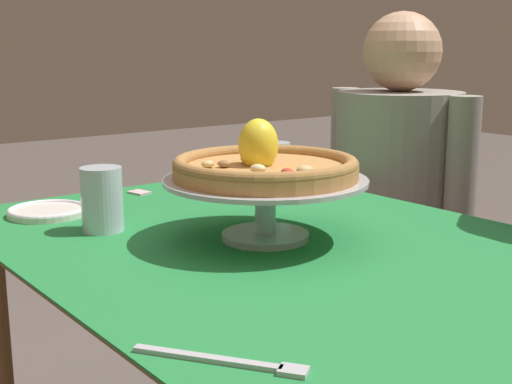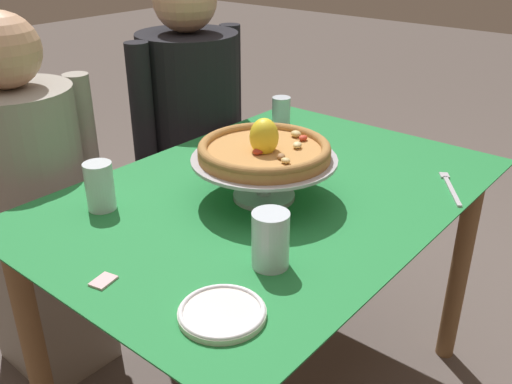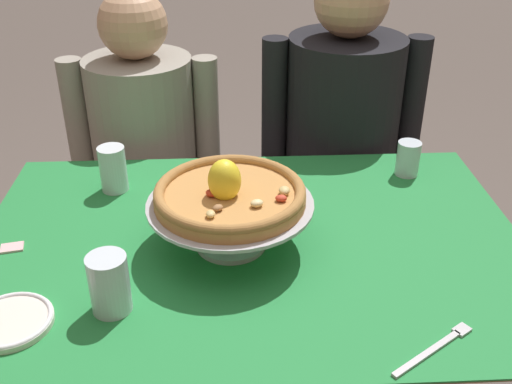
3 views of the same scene
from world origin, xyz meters
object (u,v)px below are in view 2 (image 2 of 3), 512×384
Objects in this scene: water_glass_back_left at (100,189)px; sugar_packet at (103,281)px; diner_right at (192,142)px; water_glass_back_right at (281,113)px; water_glass_front_left at (270,242)px; pizza_stand at (264,168)px; diner_left at (34,213)px; pizza at (264,149)px; side_plate at (222,312)px; dinner_fork at (450,187)px.

sugar_packet is (-0.19, -0.26, -0.05)m from water_glass_back_left.
sugar_packet is at bearing -143.68° from diner_right.
water_glass_back_right is 0.78× the size of water_glass_front_left.
pizza_stand is 0.32m from water_glass_front_left.
water_glass_front_left is at bearing -144.08° from water_glass_back_right.
water_glass_front_left is 0.10× the size of diner_right.
diner_left is at bearing 154.37° from water_glass_back_right.
side_plate is at bearing -150.11° from pizza.
sugar_packet is 0.73m from diner_left.
side_plate is (-0.19, -0.04, -0.05)m from water_glass_front_left.
water_glass_front_left is (-0.24, -0.21, -0.08)m from pizza.
side_plate is at bearing -103.11° from water_glass_back_left.
diner_right is at bearing 89.85° from dinner_fork.
pizza reaches higher than water_glass_back_right.
pizza is at bearing -1.49° from sugar_packet.
diner_right is at bearing 36.32° from sugar_packet.
water_glass_back_left is 0.75× the size of side_plate.
diner_left is (-0.28, 0.69, -0.30)m from pizza.
water_glass_back_left reaches higher than dinner_fork.
pizza is 0.79m from diner_right.
water_glass_front_left is at bearing -138.69° from pizza_stand.
pizza is 0.42m from water_glass_back_left.
side_plate is 3.27× the size of sugar_packet.
side_plate is (-0.12, -0.52, -0.05)m from water_glass_back_left.
pizza_stand is 0.50m from side_plate.
pizza_stand is 3.03× the size of water_glass_back_left.
diner_right reaches higher than dinner_fork.
pizza_stand is 0.31× the size of diner_left.
water_glass_back_right is (0.49, 0.32, -0.10)m from pizza.
diner_right reaches higher than water_glass_back_left.
diner_right reaches higher than diner_left.
diner_left is (-0.77, 0.37, -0.21)m from water_glass_back_right.
side_plate is at bearing 172.54° from dinner_fork.
pizza is 2.70× the size of water_glass_front_left.
water_glass_front_left reaches higher than sugar_packet.
pizza reaches higher than dinner_fork.
diner_left is (-0.28, 0.69, -0.25)m from pizza_stand.
water_glass_front_left is at bearing -138.76° from pizza.
pizza_stand is 7.42× the size of sugar_packet.
dinner_fork is at bearing -22.61° from sugar_packet.
diner_left is (0.15, 0.94, -0.18)m from side_plate.
water_glass_front_left is at bearing 11.05° from side_plate.
pizza is 0.60m from water_glass_back_right.
pizza is at bearing -118.76° from pizza_stand.
pizza_stand is at bearing 41.31° from water_glass_front_left.
dinner_fork is at bearing -7.46° from side_plate.
pizza_stand reaches higher than sugar_packet.
diner_left reaches higher than water_glass_back_left.
diner_right is (0.65, -0.04, 0.05)m from diner_left.
pizza is at bearing 29.89° from side_plate.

